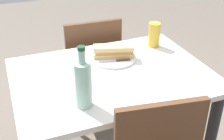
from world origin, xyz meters
The scene contains 8 objects.
dining_table centered at (0.00, 0.00, 0.60)m, with size 1.02×0.74×0.73m.
chair_near centered at (-0.06, -0.57, 0.48)m, with size 0.41×0.41×0.84m.
plate_near centered at (-0.07, -0.15, 0.73)m, with size 0.26×0.26×0.01m, color white.
baguette_sandwich_near centered at (-0.07, -0.15, 0.77)m, with size 0.24×0.13×0.07m.
knife_near centered at (-0.06, -0.09, 0.74)m, with size 0.18×0.05×0.01m.
water_bottle centered at (0.21, 0.22, 0.84)m, with size 0.08×0.08×0.28m.
beer_glass centered at (-0.36, -0.22, 0.80)m, with size 0.07×0.07×0.15m, color gold.
paper_napkin centered at (0.28, 0.02, 0.73)m, with size 0.14×0.14×0.00m, color white.
Camera 1 is at (0.49, 1.26, 1.51)m, focal length 48.01 mm.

